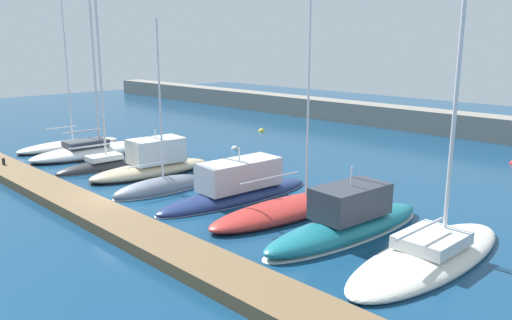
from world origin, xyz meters
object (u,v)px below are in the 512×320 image
at_px(sailboat_ivory_ninth, 429,253).
at_px(mooring_buoy_white, 235,149).
at_px(sailboat_ivory_nearest, 70,145).
at_px(sailboat_slate_fifth, 161,187).
at_px(sailboat_red_seventh, 286,208).
at_px(sailboat_white_second, 92,149).
at_px(dock_bollard, 4,161).
at_px(motorboat_teal_eighth, 348,221).
at_px(motorboat_navy_sixth, 238,188).
at_px(motorboat_sand_fourth, 153,163).
at_px(mooring_buoy_yellow, 262,132).
at_px(sailboat_charcoal_third, 104,165).

bearing_deg(sailboat_ivory_ninth, mooring_buoy_white, 68.27).
xyz_separation_m(sailboat_ivory_nearest, sailboat_slate_fifth, (15.71, -1.65, -0.08)).
bearing_deg(sailboat_red_seventh, sailboat_slate_fifth, 109.61).
bearing_deg(sailboat_white_second, dock_bollard, -171.38).
relative_size(sailboat_red_seventh, motorboat_teal_eighth, 2.02).
bearing_deg(motorboat_navy_sixth, motorboat_teal_eighth, -86.98).
bearing_deg(motorboat_sand_fourth, motorboat_teal_eighth, -83.97).
bearing_deg(sailboat_ivory_nearest, mooring_buoy_yellow, -16.28).
relative_size(motorboat_navy_sixth, motorboat_teal_eighth, 1.04).
relative_size(motorboat_sand_fourth, mooring_buoy_white, 14.74).
bearing_deg(motorboat_sand_fourth, sailboat_white_second, 96.83).
bearing_deg(motorboat_navy_sixth, mooring_buoy_white, 53.15).
relative_size(sailboat_slate_fifth, motorboat_navy_sixth, 0.98).
relative_size(motorboat_teal_eighth, mooring_buoy_white, 17.04).
height_order(motorboat_sand_fourth, dock_bollard, motorboat_sand_fourth).
height_order(motorboat_sand_fourth, sailboat_ivory_ninth, sailboat_ivory_ninth).
xyz_separation_m(mooring_buoy_white, dock_bollard, (-5.29, -16.19, 0.76)).
xyz_separation_m(motorboat_sand_fourth, sailboat_ivory_ninth, (19.69, 0.16, -0.39)).
distance_m(sailboat_red_seventh, sailboat_ivory_ninth, 7.85).
bearing_deg(sailboat_white_second, sailboat_slate_fifth, -95.73).
xyz_separation_m(motorboat_sand_fourth, dock_bollard, (-7.36, -7.01, 0.05)).
bearing_deg(motorboat_navy_sixth, dock_bollard, 119.98).
bearing_deg(motorboat_teal_eighth, sailboat_ivory_nearest, 95.96).
distance_m(sailboat_charcoal_third, mooring_buoy_yellow, 18.54).
xyz_separation_m(sailboat_red_seventh, dock_bollard, (-19.20, -7.20, 0.40)).
bearing_deg(sailboat_red_seventh, sailboat_ivory_ninth, -85.36).
distance_m(motorboat_sand_fourth, motorboat_teal_eighth, 15.65).
distance_m(sailboat_charcoal_third, motorboat_teal_eighth, 19.46).
distance_m(sailboat_charcoal_third, sailboat_ivory_ninth, 23.47).
bearing_deg(sailboat_ivory_nearest, mooring_buoy_white, -44.88).
height_order(sailboat_ivory_nearest, mooring_buoy_white, sailboat_ivory_nearest).
xyz_separation_m(mooring_buoy_yellow, dock_bollard, (-0.83, -23.74, 0.76)).
xyz_separation_m(sailboat_white_second, motorboat_teal_eighth, (23.75, 0.42, 0.19)).
xyz_separation_m(sailboat_white_second, sailboat_red_seventh, (19.94, 0.42, -0.12)).
bearing_deg(sailboat_white_second, mooring_buoy_white, -30.21).
relative_size(sailboat_ivory_nearest, mooring_buoy_yellow, 29.78).
xyz_separation_m(sailboat_charcoal_third, sailboat_slate_fifth, (7.47, -0.33, -0.03)).
xyz_separation_m(sailboat_slate_fifth, sailboat_ivory_ninth, (15.93, 2.08, 0.11)).
distance_m(sailboat_red_seventh, motorboat_teal_eighth, 3.83).
bearing_deg(sailboat_ivory_ninth, sailboat_slate_fifth, 98.21).
bearing_deg(motorboat_sand_fourth, sailboat_ivory_nearest, 96.57).
distance_m(sailboat_white_second, dock_bollard, 6.83).
bearing_deg(sailboat_red_seventh, mooring_buoy_white, 62.08).
bearing_deg(sailboat_ivory_ninth, sailboat_red_seventh, 90.50).
height_order(sailboat_charcoal_third, motorboat_teal_eighth, sailboat_charcoal_third).
distance_m(sailboat_ivory_nearest, sailboat_white_second, 3.86).
relative_size(motorboat_navy_sixth, sailboat_ivory_ninth, 0.65).
relative_size(sailboat_charcoal_third, motorboat_sand_fourth, 1.48).
distance_m(sailboat_ivory_nearest, sailboat_slate_fifth, 15.79).
relative_size(sailboat_ivory_ninth, mooring_buoy_yellow, 26.96).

